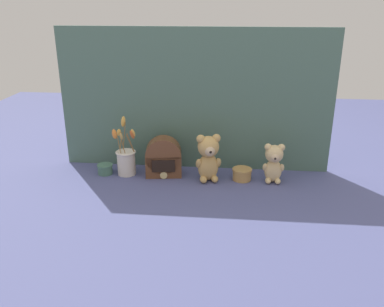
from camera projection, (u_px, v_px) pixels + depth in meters
ground_plane at (192, 178)px, 2.21m from camera, size 4.00×4.00×0.00m
backdrop_wall at (195, 101)px, 2.23m from camera, size 1.50×0.02×0.78m
teddy_bear_large at (208, 157)px, 2.14m from camera, size 0.14×0.13×0.26m
teddy_bear_medium at (274, 162)px, 2.13m from camera, size 0.11×0.11×0.21m
flower_vase at (126, 159)px, 2.24m from camera, size 0.14×0.12×0.32m
vintage_radio at (164, 159)px, 2.21m from camera, size 0.21×0.12×0.22m
decorative_tin_tall at (105, 169)px, 2.26m from camera, size 0.09×0.09×0.06m
decorative_tin_short at (242, 174)px, 2.19m from camera, size 0.11×0.11×0.06m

